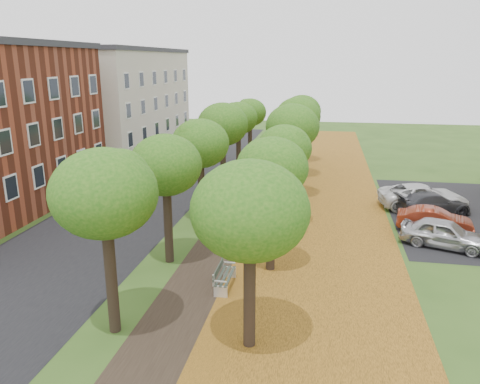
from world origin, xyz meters
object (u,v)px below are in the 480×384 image
at_px(car_grey, 433,203).
at_px(car_silver, 444,233).
at_px(car_red, 435,220).
at_px(bench, 224,276).
at_px(car_white, 423,197).

bearing_deg(car_grey, car_silver, 155.99).
relative_size(car_silver, car_grey, 0.93).
bearing_deg(car_red, car_silver, -170.52).
bearing_deg(car_silver, car_red, 19.81).
height_order(bench, car_white, car_white).
distance_m(bench, car_silver, 11.92).
height_order(car_grey, car_white, car_white).
bearing_deg(car_grey, car_white, 1.79).
bearing_deg(bench, car_white, -38.62).
xyz_separation_m(car_grey, car_white, (-0.39, 1.08, 0.10)).
relative_size(bench, car_white, 0.36).
bearing_deg(bench, car_grey, -42.14).
distance_m(bench, car_white, 16.55).
bearing_deg(bench, car_red, -49.80).
xyz_separation_m(car_red, car_grey, (0.58, 3.28, 0.01)).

